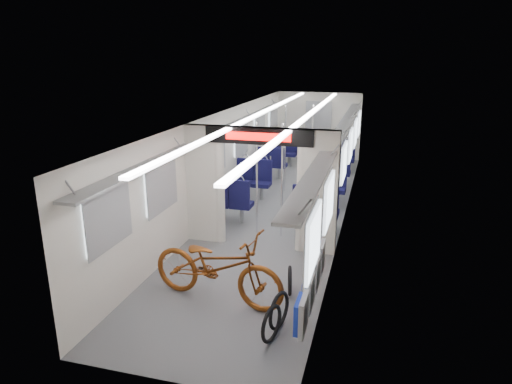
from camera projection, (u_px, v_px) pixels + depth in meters
carriage at (280, 152)px, 10.03m from camera, size 12.00×12.02×2.31m
bicycle at (217, 266)px, 6.73m from camera, size 2.23×1.08×1.12m
flip_bench at (312, 283)px, 6.21m from camera, size 0.12×2.07×0.47m
bike_hoop_a at (271, 325)px, 5.84m from camera, size 0.18×0.51×0.51m
bike_hoop_b at (279, 312)px, 6.12m from camera, size 0.19×0.53×0.54m
bike_hoop_c at (290, 282)px, 7.00m from camera, size 0.15×0.46×0.46m
seat_bay_near_left at (243, 187)px, 10.76m from camera, size 0.92×2.12×1.12m
seat_bay_near_right at (322, 193)px, 10.26m from camera, size 0.94×2.19×1.14m
seat_bay_far_left at (278, 155)px, 14.22m from camera, size 0.89×1.97×1.07m
seat_bay_far_right at (337, 161)px, 13.41m from camera, size 0.92×2.12×1.11m
stanchion_near_left at (257, 179)px, 9.17m from camera, size 0.04×0.04×2.30m
stanchion_near_right at (282, 182)px, 8.99m from camera, size 0.04×0.04×2.30m
stanchion_far_left at (285, 149)px, 11.99m from camera, size 0.04×0.04×2.30m
stanchion_far_right at (312, 149)px, 12.07m from camera, size 0.04×0.04×2.30m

